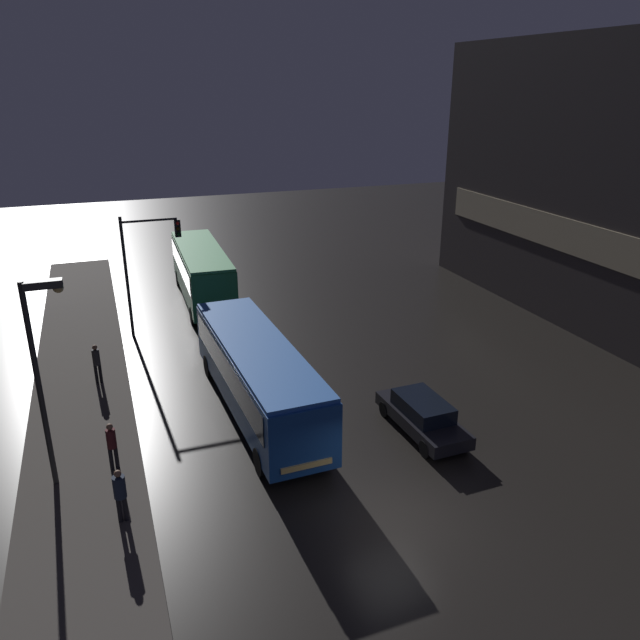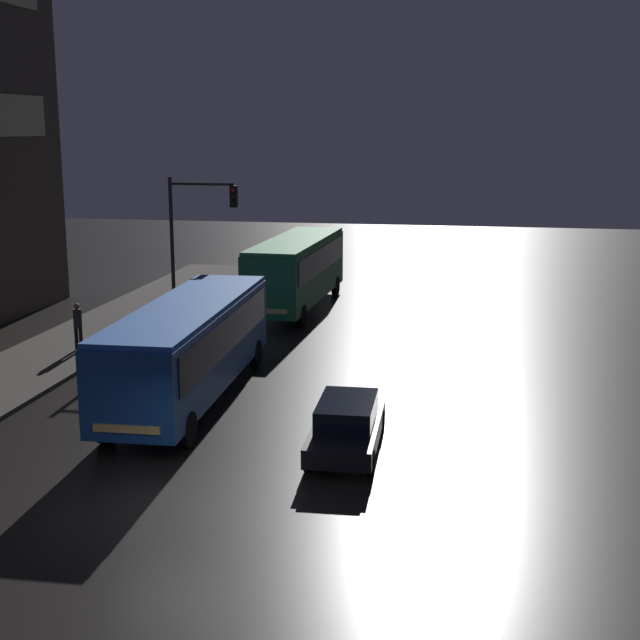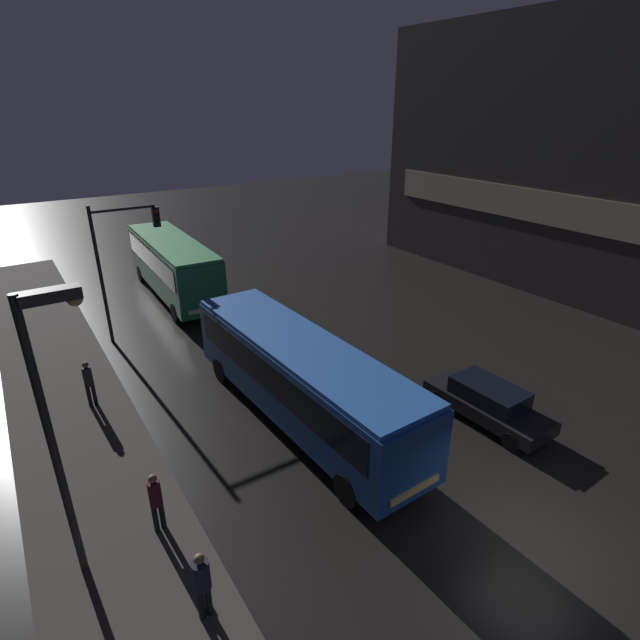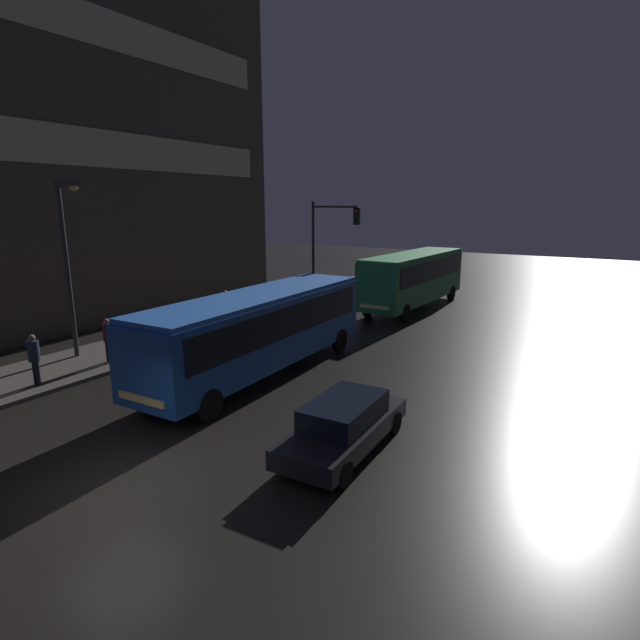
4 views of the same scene
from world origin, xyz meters
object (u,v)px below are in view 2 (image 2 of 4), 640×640
pedestrian_far (78,323)px  traffic_light_main (194,227)px  car_taxi (347,425)px  bus_far (296,266)px  bus_near (189,341)px

pedestrian_far → traffic_light_main: bearing=86.2°
car_taxi → pedestrian_far: pedestrian_far is taller
car_taxi → traffic_light_main: traffic_light_main is taller
car_taxi → bus_far: bearing=-76.1°
car_taxi → pedestrian_far: (-11.57, 8.35, 0.46)m
bus_near → car_taxi: (5.53, -3.55, -1.19)m
bus_far → car_taxi: 18.88m
car_taxi → pedestrian_far: bearing=-37.9°
pedestrian_far → car_taxi: bearing=-12.2°
bus_far → traffic_light_main: bearing=52.3°
bus_far → traffic_light_main: traffic_light_main is taller
car_taxi → pedestrian_far: size_ratio=2.55×
bus_near → bus_far: (0.34, 14.54, 0.15)m
bus_far → pedestrian_far: bearing=58.7°
car_taxi → traffic_light_main: 16.73m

